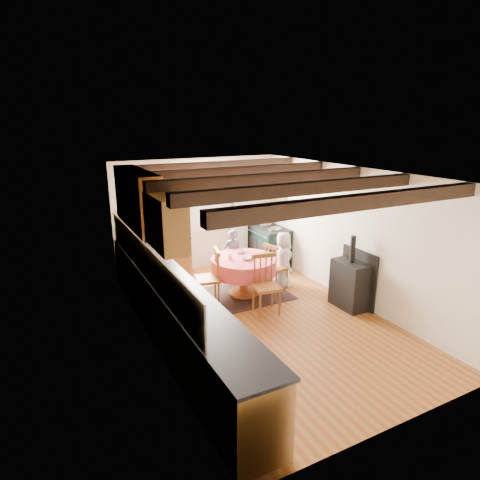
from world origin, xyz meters
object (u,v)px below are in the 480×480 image
child_right (283,259)px  chair_right (276,266)px  cast_iron_stove (351,272)px  chair_near (267,285)px  aga_range (269,246)px  child_far (232,256)px  chair_left (207,277)px  cup (230,256)px  dining_table (243,277)px

child_right → chair_right: bearing=109.7°
cast_iron_stove → child_right: 1.43m
chair_near → aga_range: (1.28, 2.04, -0.06)m
aga_range → child_right: size_ratio=0.87×
child_far → cast_iron_stove: bearing=130.8°
child_far → aga_range: bearing=-148.3°
chair_left → cup: size_ratio=10.51×
chair_right → cast_iron_stove: size_ratio=0.70×
cup → child_far: bearing=60.5°
aga_range → cast_iron_stove: size_ratio=0.74×
child_right → dining_table: bearing=102.0°
aga_range → child_far: size_ratio=0.87×
cast_iron_stove → cup: size_ratio=13.55×
chair_right → cast_iron_stove: cast_iron_stove is taller
child_far → child_right: same height
chair_left → child_right: (1.62, 0.07, 0.05)m
chair_right → cast_iron_stove: 1.48m
dining_table → child_right: child_right is taller
chair_left → dining_table: bearing=106.8°
chair_left → child_right: child_right is taller
chair_near → cast_iron_stove: size_ratio=0.78×
cast_iron_stove → cup: 2.14m
chair_near → chair_right: bearing=58.7°
chair_near → aga_range: bearing=67.0°
cast_iron_stove → cup: cast_iron_stove is taller
chair_left → cup: 0.58m
chair_left → cast_iron_stove: bearing=73.4°
chair_left → cast_iron_stove: cast_iron_stove is taller
dining_table → child_far: 0.72m
aga_range → dining_table: bearing=-136.7°
cast_iron_stove → chair_near: bearing=161.5°
child_right → chair_near: bearing=144.0°
cast_iron_stove → child_far: 2.37m
child_right → cup: bearing=97.3°
dining_table → cup: bearing=160.8°
cast_iron_stove → cup: (-1.63, 1.37, 0.12)m
dining_table → child_far: bearing=80.9°
cup → chair_near: bearing=-75.4°
child_right → child_far: bearing=59.4°
chair_right → cup: size_ratio=9.54×
chair_right → child_right: bearing=-92.7°
chair_near → cup: 0.98m
child_right → aga_range: bearing=-9.3°
child_far → child_right: size_ratio=1.00×
chair_right → cup: 1.00m
chair_right → cup: (-0.95, 0.08, 0.31)m
chair_near → chair_left: bearing=142.3°
cast_iron_stove → aga_range: bearing=92.5°
aga_range → cup: bearing=-143.4°
chair_right → aga_range: size_ratio=0.96×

